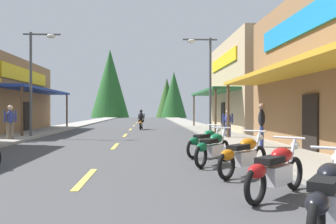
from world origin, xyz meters
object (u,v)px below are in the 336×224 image
pedestrian_by_shop (228,122)px  pedestrian_strolling (10,120)px  motorcycle_parked_right_3 (213,147)px  motorcycle_parked_right_4 (206,142)px  rider_cruising_lead (141,121)px  motorcycle_parked_right_1 (276,170)px  pedestrian_browsing (262,123)px  motorcycle_parked_right_0 (328,196)px  streetlamp_left (36,69)px  motorcycle_parked_right_2 (243,155)px  streetlamp_right (205,72)px

pedestrian_by_shop → pedestrian_strolling: pedestrian_strolling is taller
motorcycle_parked_right_3 → motorcycle_parked_right_4: bearing=33.6°
motorcycle_parked_right_3 → rider_cruising_lead: (-2.37, 17.35, 0.17)m
motorcycle_parked_right_1 → pedestrian_browsing: bearing=29.8°
motorcycle_parked_right_3 → rider_cruising_lead: size_ratio=0.83×
motorcycle_parked_right_0 → streetlamp_left: bearing=66.1°
motorcycle_parked_right_2 → pedestrian_strolling: bearing=90.4°
rider_cruising_lead → pedestrian_browsing: pedestrian_browsing is taller
streetlamp_right → streetlamp_left: bearing=-176.3°
pedestrian_strolling → streetlamp_right: bearing=-100.3°
motorcycle_parked_right_3 → rider_cruising_lead: 17.52m
streetlamp_right → motorcycle_parked_right_4: bearing=-99.4°
streetlamp_left → motorcycle_parked_right_2: 14.24m
rider_cruising_lead → motorcycle_parked_right_4: bearing=-167.5°
motorcycle_parked_right_4 → pedestrian_by_shop: (2.33, 6.75, 0.41)m
streetlamp_left → pedestrian_by_shop: size_ratio=3.69×
motorcycle_parked_right_3 → rider_cruising_lead: rider_cruising_lead is taller
streetlamp_right → rider_cruising_lead: 8.79m
motorcycle_parked_right_0 → pedestrian_browsing: 9.06m
streetlamp_right → pedestrian_browsing: size_ratio=3.18×
motorcycle_parked_right_4 → rider_cruising_lead: (-2.46, 15.68, 0.17)m
motorcycle_parked_right_1 → pedestrian_browsing: size_ratio=0.91×
motorcycle_parked_right_1 → motorcycle_parked_right_3: bearing=53.2°
motorcycle_parked_right_4 → streetlamp_right: bearing=33.6°
motorcycle_parked_right_2 → rider_cruising_lead: (-2.79, 18.97, 0.17)m
motorcycle_parked_right_3 → pedestrian_by_shop: size_ratio=1.14×
motorcycle_parked_right_4 → rider_cruising_lead: 15.87m
streetlamp_right → rider_cruising_lead: streetlamp_right is taller
streetlamp_right → pedestrian_strolling: (-9.96, -2.62, -2.72)m
pedestrian_by_shop → pedestrian_strolling: size_ratio=0.88×
motorcycle_parked_right_0 → motorcycle_parked_right_3: bearing=41.0°
motorcycle_parked_right_1 → pedestrian_strolling: size_ratio=0.92×
motorcycle_parked_right_4 → pedestrian_browsing: (2.44, 1.66, 0.56)m
streetlamp_left → rider_cruising_lead: streetlamp_left is taller
motorcycle_parked_right_4 → pedestrian_browsing: pedestrian_browsing is taller
streetlamp_right → rider_cruising_lead: bearing=117.8°
streetlamp_right → motorcycle_parked_right_2: size_ratio=3.55×
pedestrian_strolling → motorcycle_parked_right_1: bearing=-166.3°
rider_cruising_lead → pedestrian_by_shop: rider_cruising_lead is taller
streetlamp_left → pedestrian_by_shop: bearing=-5.8°
motorcycle_parked_right_2 → motorcycle_parked_right_3: 1.67m
pedestrian_strolling → streetlamp_left: bearing=-41.7°
streetlamp_left → rider_cruising_lead: bearing=55.0°
motorcycle_parked_right_3 → pedestrian_strolling: bearing=85.2°
streetlamp_right → motorcycle_parked_right_1: (-1.05, -13.71, -3.26)m
pedestrian_browsing → motorcycle_parked_right_0: bearing=-80.3°
motorcycle_parked_right_1 → pedestrian_by_shop: 12.23m
motorcycle_parked_right_2 → pedestrian_browsing: (2.11, 4.95, 0.56)m
motorcycle_parked_right_4 → streetlamp_left: bearing=88.6°
streetlamp_left → streetlamp_right: bearing=3.7°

